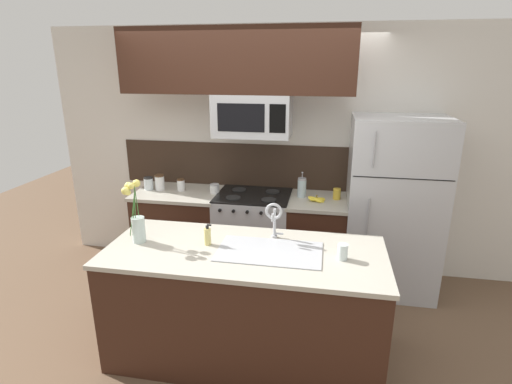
{
  "coord_description": "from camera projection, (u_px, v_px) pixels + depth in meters",
  "views": [
    {
      "loc": [
        0.73,
        -2.96,
        2.22
      ],
      "look_at": [
        0.14,
        0.27,
        1.16
      ],
      "focal_mm": 28.0,
      "sensor_mm": 36.0,
      "label": 1
    }
  ],
  "objects": [
    {
      "name": "stove_range",
      "position": [
        253.0,
        235.0,
        4.27
      ],
      "size": [
        0.76,
        0.64,
        0.93
      ],
      "color": "#B7BABF",
      "rests_on": "ground"
    },
    {
      "name": "coffee_tin",
      "position": [
        337.0,
        194.0,
        4.02
      ],
      "size": [
        0.08,
        0.08,
        0.11
      ],
      "primitive_type": "cylinder",
      "color": "gold",
      "rests_on": "back_counter_right"
    },
    {
      "name": "storage_jar_short",
      "position": [
        181.0,
        185.0,
        4.29
      ],
      "size": [
        0.08,
        0.08,
        0.13
      ],
      "color": "silver",
      "rests_on": "back_counter_left"
    },
    {
      "name": "refrigerator",
      "position": [
        393.0,
        206.0,
        3.93
      ],
      "size": [
        0.89,
        0.74,
        1.76
      ],
      "color": "#B7BABF",
      "rests_on": "ground"
    },
    {
      "name": "dish_soap_bottle",
      "position": [
        208.0,
        236.0,
        3.01
      ],
      "size": [
        0.06,
        0.05,
        0.16
      ],
      "color": "#DBCC75",
      "rests_on": "island_counter"
    },
    {
      "name": "microwave",
      "position": [
        253.0,
        115.0,
        3.86
      ],
      "size": [
        0.74,
        0.4,
        0.41
      ],
      "color": "#B7BABF"
    },
    {
      "name": "rear_partition",
      "position": [
        287.0,
        152.0,
        4.32
      ],
      "size": [
        5.2,
        0.1,
        2.6
      ],
      "primitive_type": "cube",
      "color": "silver",
      "rests_on": "ground"
    },
    {
      "name": "drinking_glass",
      "position": [
        343.0,
        252.0,
        2.78
      ],
      "size": [
        0.07,
        0.07,
        0.11
      ],
      "color": "silver",
      "rests_on": "island_counter"
    },
    {
      "name": "upper_cabinet_band",
      "position": [
        236.0,
        61.0,
        3.71
      ],
      "size": [
        2.21,
        0.34,
        0.6
      ],
      "primitive_type": "cube",
      "color": "#381E14"
    },
    {
      "name": "banana_bunch",
      "position": [
        316.0,
        199.0,
        3.96
      ],
      "size": [
        0.19,
        0.15,
        0.08
      ],
      "color": "yellow",
      "rests_on": "back_counter_right"
    },
    {
      "name": "island_counter",
      "position": [
        245.0,
        303.0,
        3.08
      ],
      "size": [
        2.06,
        0.87,
        0.91
      ],
      "color": "#381E14",
      "rests_on": "ground"
    },
    {
      "name": "storage_jar_tall",
      "position": [
        149.0,
        183.0,
        4.33
      ],
      "size": [
        0.1,
        0.1,
        0.14
      ],
      "color": "silver",
      "rests_on": "back_counter_left"
    },
    {
      "name": "back_counter_right",
      "position": [
        316.0,
        241.0,
        4.16
      ],
      "size": [
        0.6,
        0.65,
        0.91
      ],
      "color": "#381E14",
      "rests_on": "ground"
    },
    {
      "name": "storage_jar_squat",
      "position": [
        215.0,
        189.0,
        4.21
      ],
      "size": [
        0.1,
        0.1,
        0.1
      ],
      "color": "silver",
      "rests_on": "back_counter_left"
    },
    {
      "name": "back_counter_left",
      "position": [
        181.0,
        230.0,
        4.42
      ],
      "size": [
        0.91,
        0.65,
        0.91
      ],
      "color": "#381E14",
      "rests_on": "ground"
    },
    {
      "name": "sink_faucet",
      "position": [
        274.0,
        216.0,
        3.05
      ],
      "size": [
        0.14,
        0.14,
        0.31
      ],
      "color": "#B7BABF",
      "rests_on": "island_counter"
    },
    {
      "name": "french_press",
      "position": [
        302.0,
        188.0,
        4.08
      ],
      "size": [
        0.09,
        0.09,
        0.27
      ],
      "color": "silver",
      "rests_on": "back_counter_right"
    },
    {
      "name": "flower_vase",
      "position": [
        137.0,
        221.0,
        3.03
      ],
      "size": [
        0.16,
        0.17,
        0.48
      ],
      "color": "silver",
      "rests_on": "island_counter"
    },
    {
      "name": "splash_band",
      "position": [
        259.0,
        166.0,
        4.37
      ],
      "size": [
        3.09,
        0.01,
        0.48
      ],
      "primitive_type": "cube",
      "color": "#332319",
      "rests_on": "rear_partition"
    },
    {
      "name": "kitchen_sink",
      "position": [
        269.0,
        260.0,
        2.93
      ],
      "size": [
        0.76,
        0.44,
        0.16
      ],
      "color": "#ADAFB5",
      "rests_on": "island_counter"
    },
    {
      "name": "storage_jar_medium",
      "position": [
        160.0,
        182.0,
        4.31
      ],
      "size": [
        0.1,
        0.1,
        0.17
      ],
      "color": "silver",
      "rests_on": "back_counter_left"
    },
    {
      "name": "ground_plane",
      "position": [
        235.0,
        323.0,
        3.57
      ],
      "size": [
        10.0,
        10.0,
        0.0
      ],
      "primitive_type": "plane",
      "color": "brown"
    }
  ]
}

